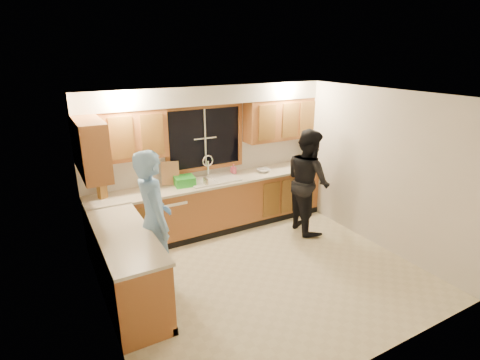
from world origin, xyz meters
name	(u,v)px	position (x,y,z in m)	size (l,w,h in m)	color
floor	(262,273)	(0.00, 0.00, 0.00)	(4.20, 4.20, 0.00)	beige
ceiling	(266,96)	(0.00, 0.00, 2.50)	(4.20, 4.20, 0.00)	silver
wall_back	(205,158)	(0.00, 1.90, 1.25)	(4.20, 4.20, 0.00)	silver
wall_left	(99,225)	(-2.10, 0.00, 1.25)	(3.80, 3.80, 0.00)	silver
wall_right	(375,168)	(2.10, 0.00, 1.25)	(3.80, 3.80, 0.00)	silver
base_cabinets_back	(214,206)	(0.00, 1.60, 0.44)	(4.20, 0.60, 0.88)	#AA6431
base_cabinets_left	(127,268)	(-1.80, 0.35, 0.44)	(0.60, 1.90, 0.88)	#AA6431
countertop_back	(214,182)	(0.00, 1.58, 0.90)	(4.20, 0.63, 0.04)	beige
countertop_left	(124,235)	(-1.79, 0.35, 0.90)	(0.63, 1.90, 0.04)	beige
upper_cabinets_left	(121,136)	(-1.43, 1.73, 1.83)	(1.35, 0.33, 0.75)	#AA6431
upper_cabinets_right	(279,119)	(1.43, 1.73, 1.83)	(1.35, 0.33, 0.75)	#AA6431
upper_cabinets_return	(91,149)	(-1.94, 1.12, 1.83)	(0.33, 0.90, 0.75)	#AA6431
soffit	(208,95)	(0.00, 1.72, 2.35)	(4.20, 0.35, 0.30)	silver
window_frame	(205,138)	(0.00, 1.89, 1.60)	(1.44, 0.03, 1.14)	black
sink	(213,183)	(0.00, 1.60, 0.86)	(0.86, 0.52, 0.57)	silver
dishwasher	(167,218)	(-0.85, 1.59, 0.41)	(0.60, 0.56, 0.82)	silver
stove	(139,291)	(-1.80, -0.22, 0.45)	(0.58, 0.75, 0.90)	silver
man	(154,222)	(-1.39, 0.41, 0.95)	(0.69, 0.46, 1.90)	#7BAFE9
woman	(308,181)	(1.43, 0.83, 0.90)	(0.88, 0.68, 1.80)	black
knife_block	(102,191)	(-1.79, 1.68, 1.03)	(0.12, 0.10, 0.22)	brown
cutting_board	(170,173)	(-0.69, 1.77, 1.11)	(0.29, 0.02, 0.39)	tan
dish_crate	(184,181)	(-0.52, 1.61, 0.99)	(0.32, 0.30, 0.15)	green
soap_bottle	(233,169)	(0.48, 1.76, 1.01)	(0.08, 0.08, 0.18)	#EF5B80
bowl	(263,170)	(1.00, 1.58, 0.95)	(0.24, 0.24, 0.06)	silver
can_left	(207,183)	(-0.22, 1.39, 0.98)	(0.06, 0.06, 0.11)	#BBB190
can_right	(205,181)	(-0.21, 1.47, 0.98)	(0.06, 0.06, 0.12)	#BBB190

